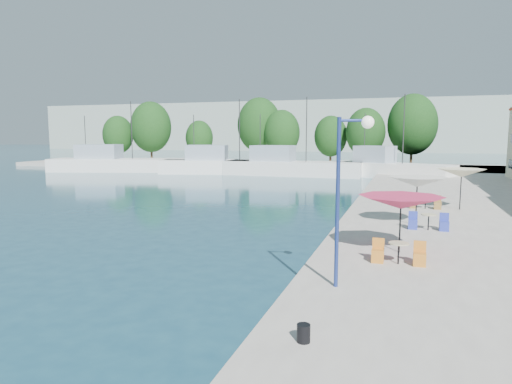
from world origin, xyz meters
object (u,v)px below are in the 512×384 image
(umbrella_cream, at_px, (462,173))
(trawler_03, at_px, (289,167))
(trawler_04, at_px, (388,169))
(trawler_02, at_px, (223,166))
(umbrella_pink, at_px, (401,202))
(street_lamp, at_px, (349,170))
(bollard, at_px, (304,333))
(trawler_01, at_px, (116,164))
(umbrella_white, at_px, (417,182))

(umbrella_cream, bearing_deg, trawler_03, 123.20)
(trawler_04, bearing_deg, trawler_03, -151.56)
(trawler_02, bearing_deg, trawler_03, -14.85)
(trawler_03, relative_size, umbrella_pink, 5.37)
(trawler_02, distance_m, trawler_04, 21.16)
(street_lamp, distance_m, bollard, 5.19)
(trawler_01, distance_m, umbrella_cream, 49.31)
(trawler_03, bearing_deg, umbrella_pink, -68.90)
(trawler_02, height_order, umbrella_white, trawler_02)
(trawler_02, bearing_deg, trawler_04, -12.96)
(umbrella_white, bearing_deg, trawler_03, 114.30)
(umbrella_pink, height_order, umbrella_cream, umbrella_cream)
(trawler_02, xyz_separation_m, trawler_03, (9.10, -0.16, 0.00))
(trawler_02, xyz_separation_m, bollard, (21.24, -47.15, -0.27))
(trawler_01, height_order, street_lamp, trawler_01)
(trawler_03, xyz_separation_m, street_lamp, (12.57, -43.00, 3.02))
(umbrella_cream, xyz_separation_m, bollard, (-5.18, -20.53, -2.03))
(trawler_01, distance_m, street_lamp, 56.29)
(trawler_03, xyz_separation_m, trawler_04, (12.06, 0.49, 0.00))
(bollard, bearing_deg, umbrella_pink, 78.01)
(trawler_03, relative_size, street_lamp, 3.47)
(umbrella_white, xyz_separation_m, bollard, (-2.55, -14.47, -1.99))
(trawler_01, relative_size, bollard, 49.25)
(trawler_04, distance_m, umbrella_white, 33.16)
(trawler_01, xyz_separation_m, umbrella_white, (39.66, -31.35, 1.73))
(trawler_02, distance_m, bollard, 51.72)
(trawler_01, xyz_separation_m, umbrella_cream, (42.29, -25.29, 1.76))
(street_lamp, xyz_separation_m, bollard, (-0.43, -3.99, -3.29))
(umbrella_pink, bearing_deg, umbrella_white, 83.12)
(umbrella_pink, distance_m, street_lamp, 5.18)
(street_lamp, bearing_deg, umbrella_white, 64.95)
(trawler_01, bearing_deg, umbrella_pink, -58.98)
(umbrella_white, height_order, bollard, umbrella_white)
(trawler_04, bearing_deg, trawler_02, -152.98)
(trawler_03, height_order, umbrella_white, trawler_03)
(trawler_03, height_order, bollard, trawler_03)
(trawler_03, relative_size, bollard, 43.62)
(umbrella_pink, height_order, bollard, umbrella_pink)
(trawler_03, height_order, street_lamp, trawler_03)
(umbrella_pink, xyz_separation_m, bollard, (-1.85, -8.72, -1.74))
(trawler_02, distance_m, umbrella_pink, 44.86)
(trawler_01, height_order, trawler_02, same)
(bollard, bearing_deg, umbrella_white, 80.02)
(street_lamp, bearing_deg, trawler_01, 118.25)
(umbrella_white, bearing_deg, umbrella_cream, 66.53)
(trawler_01, xyz_separation_m, umbrella_pink, (38.97, -37.10, 1.48))
(umbrella_white, relative_size, street_lamp, 0.58)
(trawler_02, xyz_separation_m, umbrella_cream, (26.42, -26.62, 1.76))
(umbrella_white, xyz_separation_m, street_lamp, (-2.11, -10.48, 1.29))
(trawler_02, distance_m, umbrella_cream, 37.55)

